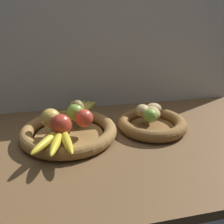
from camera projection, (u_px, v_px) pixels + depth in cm
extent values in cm
cube|color=brown|center=(117.00, 134.00, 92.74)|extent=(140.00, 90.00, 3.00)
cube|color=silver|center=(102.00, 50.00, 108.79)|extent=(140.00, 3.00, 55.00)
cylinder|color=olive|center=(69.00, 136.00, 87.57)|extent=(25.53, 25.53, 1.00)
torus|color=olive|center=(69.00, 131.00, 86.87)|extent=(35.81, 35.81, 4.68)
cylinder|color=brown|center=(152.00, 127.00, 94.05)|extent=(18.78, 18.78, 1.00)
torus|color=brown|center=(152.00, 123.00, 93.35)|extent=(27.58, 27.58, 4.68)
sphere|color=#7AA338|center=(75.00, 112.00, 89.06)|extent=(6.68, 6.68, 6.68)
sphere|color=#B73828|center=(61.00, 125.00, 78.15)|extent=(7.32, 7.32, 7.32)
sphere|color=#CC422D|center=(84.00, 118.00, 84.18)|extent=(6.61, 6.61, 6.61)
sphere|color=gold|center=(51.00, 118.00, 83.44)|extent=(7.09, 7.09, 7.09)
ellipsoid|color=olive|center=(78.00, 109.00, 90.57)|extent=(6.97, 7.11, 7.63)
ellipsoid|color=gold|center=(48.00, 140.00, 73.14)|extent=(11.32, 16.37, 2.68)
ellipsoid|color=gold|center=(57.00, 141.00, 72.71)|extent=(6.15, 17.67, 2.68)
ellipsoid|color=gold|center=(67.00, 140.00, 73.20)|extent=(5.04, 17.69, 2.68)
sphere|color=brown|center=(62.00, 128.00, 80.79)|extent=(2.41, 2.41, 2.41)
ellipsoid|color=gold|center=(87.00, 109.00, 97.39)|extent=(12.18, 16.69, 2.81)
ellipsoid|color=gold|center=(84.00, 109.00, 97.74)|extent=(9.98, 17.62, 2.81)
ellipsoid|color=gold|center=(80.00, 109.00, 97.91)|extent=(7.56, 18.15, 2.81)
ellipsoid|color=gold|center=(77.00, 109.00, 97.89)|extent=(4.96, 18.27, 2.81)
ellipsoid|color=gold|center=(74.00, 109.00, 97.68)|extent=(3.35, 18.14, 2.81)
sphere|color=brown|center=(76.00, 117.00, 89.58)|extent=(2.52, 2.52, 2.52)
ellipsoid|color=tan|center=(153.00, 109.00, 95.66)|extent=(7.84, 7.05, 4.54)
ellipsoid|color=tan|center=(153.00, 113.00, 91.60)|extent=(5.75, 8.61, 4.47)
ellipsoid|color=tan|center=(142.00, 110.00, 93.21)|extent=(7.90, 8.10, 4.94)
sphere|color=#7AAD3D|center=(150.00, 116.00, 87.71)|extent=(5.35, 5.35, 5.35)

